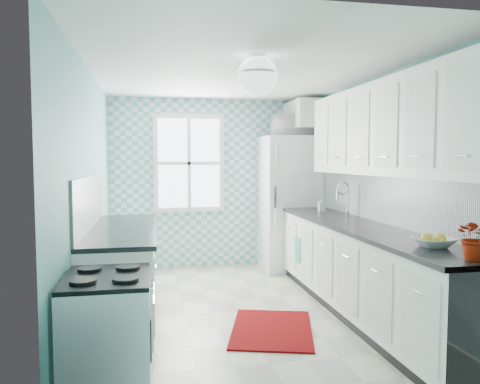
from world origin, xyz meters
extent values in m
cube|color=beige|center=(0.00, 0.00, -0.01)|extent=(3.00, 4.40, 0.02)
cube|color=white|center=(0.00, 0.00, 2.51)|extent=(3.00, 4.40, 0.02)
cube|color=#60A7A3|center=(0.00, 2.21, 1.25)|extent=(3.00, 0.02, 2.50)
cube|color=#60A7A3|center=(0.00, -2.21, 1.25)|extent=(3.00, 0.02, 2.50)
cube|color=#60A7A3|center=(-1.51, 0.00, 1.25)|extent=(0.02, 4.40, 2.50)
cube|color=#60A7A3|center=(1.51, 0.00, 1.25)|extent=(0.02, 4.40, 2.50)
cube|color=#67B3B1|center=(0.00, 2.19, 1.25)|extent=(3.00, 0.01, 2.50)
cube|color=white|center=(-0.35, 2.17, 1.55)|extent=(1.04, 0.05, 1.44)
cube|color=white|center=(-0.35, 2.15, 1.55)|extent=(0.90, 0.02, 1.30)
cube|color=white|center=(1.49, -0.40, 1.20)|extent=(0.02, 3.60, 0.51)
cube|color=white|center=(-1.49, -0.07, 1.20)|extent=(0.02, 2.15, 0.51)
cube|color=white|center=(1.33, -0.60, 1.90)|extent=(0.33, 3.20, 0.90)
cube|color=white|center=(1.30, 1.83, 2.25)|extent=(0.40, 0.74, 0.40)
cylinder|color=silver|center=(0.00, -0.80, 2.48)|extent=(0.14, 0.14, 0.04)
cylinder|color=silver|center=(0.00, -0.80, 2.41)|extent=(0.02, 0.02, 0.12)
sphere|color=white|center=(0.00, -0.80, 2.32)|extent=(0.34, 0.34, 0.34)
cube|color=white|center=(1.20, -0.40, 0.45)|extent=(0.60, 3.60, 0.90)
cube|color=black|center=(1.19, -0.40, 0.92)|extent=(0.63, 3.60, 0.04)
cube|color=white|center=(-1.20, -0.07, 0.45)|extent=(0.60, 2.15, 0.90)
cube|color=black|center=(-1.19, -0.07, 0.92)|extent=(0.63, 2.15, 0.04)
cube|color=silver|center=(1.11, 1.82, 0.97)|extent=(0.84, 0.80, 1.94)
cube|color=silver|center=(1.11, 1.42, 1.41)|extent=(0.83, 0.01, 0.02)
cube|color=silver|center=(0.76, 1.40, 1.65)|extent=(0.03, 0.03, 0.30)
cube|color=silver|center=(0.76, 1.40, 0.97)|extent=(0.03, 0.03, 0.54)
cube|color=white|center=(-1.20, -1.64, 0.42)|extent=(0.55, 0.69, 0.82)
cube|color=black|center=(-1.20, -1.64, 0.83)|extent=(0.55, 0.69, 0.03)
cube|color=black|center=(-0.92, -1.64, 0.47)|extent=(0.01, 0.46, 0.27)
cube|color=silver|center=(1.20, 0.41, 0.92)|extent=(0.52, 0.44, 0.12)
cylinder|color=silver|center=(1.39, 0.41, 1.12)|extent=(0.02, 0.02, 0.30)
torus|color=silver|center=(1.31, 0.41, 1.31)|extent=(0.16, 0.02, 0.16)
cube|color=maroon|center=(0.20, -0.59, 0.01)|extent=(1.00, 1.22, 0.02)
cube|color=#4BA8A9|center=(0.89, 0.77, 0.48)|extent=(0.03, 0.21, 0.31)
imported|color=white|center=(1.20, -1.58, 0.98)|extent=(0.31, 0.31, 0.07)
imported|color=red|center=(1.20, -2.07, 1.10)|extent=(0.34, 0.32, 0.32)
imported|color=#96BAC5|center=(1.25, 0.92, 1.03)|extent=(0.08, 0.08, 0.17)
imported|color=white|center=(1.11, 1.82, 2.09)|extent=(0.58, 0.41, 0.31)
camera|label=1|loc=(-0.91, -4.76, 1.61)|focal=35.00mm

